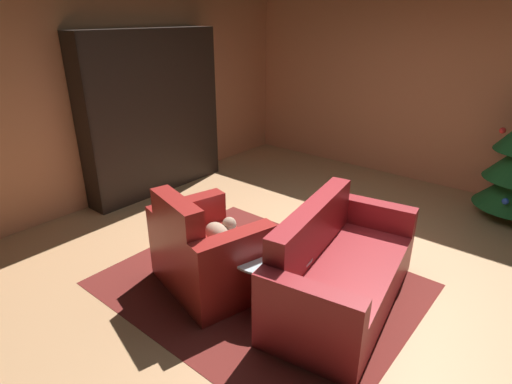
% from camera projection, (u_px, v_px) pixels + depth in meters
% --- Properties ---
extents(ground_plane, '(7.51, 7.51, 0.00)m').
position_uv_depth(ground_plane, '(305.00, 270.00, 4.10)').
color(ground_plane, tan).
extents(wall_back, '(6.08, 0.06, 2.69)m').
position_uv_depth(wall_back, '(434.00, 90.00, 5.81)').
color(wall_back, '#D08056').
rests_on(wall_back, ground).
extents(wall_left, '(0.06, 6.38, 2.69)m').
position_uv_depth(wall_left, '(113.00, 97.00, 5.34)').
color(wall_left, '#D08056').
rests_on(wall_left, ground).
extents(area_rug, '(2.68, 2.17, 0.01)m').
position_uv_depth(area_rug, '(260.00, 284.00, 3.88)').
color(area_rug, maroon).
rests_on(area_rug, ground).
extents(bookshelf_unit, '(0.35, 2.05, 2.16)m').
position_uv_depth(bookshelf_unit, '(161.00, 113.00, 5.68)').
color(bookshelf_unit, black).
rests_on(bookshelf_unit, ground).
extents(armchair_red, '(1.15, 0.98, 0.94)m').
position_uv_depth(armchair_red, '(207.00, 254.00, 3.75)').
color(armchair_red, maroon).
rests_on(armchair_red, ground).
extents(couch_red, '(1.07, 1.82, 0.86)m').
position_uv_depth(couch_red, '(338.00, 272.00, 3.55)').
color(couch_red, maroon).
rests_on(couch_red, ground).
extents(coffee_table, '(0.76, 0.76, 0.47)m').
position_uv_depth(coffee_table, '(270.00, 254.00, 3.58)').
color(coffee_table, black).
rests_on(coffee_table, ground).
extents(book_stack_on_table, '(0.21, 0.18, 0.10)m').
position_uv_depth(book_stack_on_table, '(263.00, 244.00, 3.55)').
color(book_stack_on_table, gold).
rests_on(book_stack_on_table, coffee_table).
extents(bottle_on_table, '(0.07, 0.07, 0.27)m').
position_uv_depth(bottle_on_table, '(295.00, 239.00, 3.52)').
color(bottle_on_table, '#215A2B').
rests_on(bottle_on_table, coffee_table).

